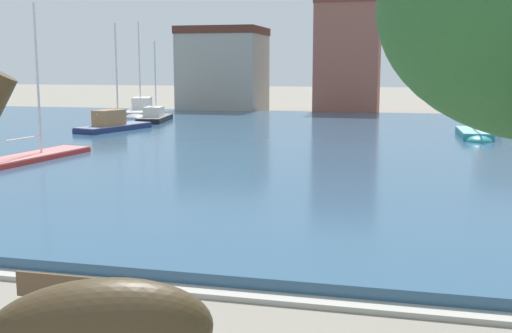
# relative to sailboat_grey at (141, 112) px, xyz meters

# --- Properties ---
(harbor_water) EXTENTS (90.60, 50.85, 0.40)m
(harbor_water) POSITION_rel_sailboat_grey_xyz_m (18.98, -16.85, -0.45)
(harbor_water) COLOR #2D5170
(harbor_water) RESTS_ON ground
(quay_edge_coping) EXTENTS (90.60, 0.50, 0.12)m
(quay_edge_coping) POSITION_rel_sailboat_grey_xyz_m (18.98, -42.53, -0.59)
(quay_edge_coping) COLOR #ADA89E
(quay_edge_coping) RESTS_ON ground
(sailboat_grey) EXTENTS (4.93, 9.81, 9.00)m
(sailboat_grey) POSITION_rel_sailboat_grey_xyz_m (0.00, 0.00, 0.00)
(sailboat_grey) COLOR #939399
(sailboat_grey) RESTS_ON ground
(sailboat_teal) EXTENTS (2.00, 6.13, 6.87)m
(sailboat_teal) POSITION_rel_sailboat_grey_xyz_m (28.82, -12.58, -0.19)
(sailboat_teal) COLOR teal
(sailboat_teal) RESTS_ON ground
(sailboat_navy) EXTENTS (3.60, 7.42, 7.97)m
(sailboat_navy) POSITION_rel_sailboat_grey_xyz_m (4.22, -13.40, -0.03)
(sailboat_navy) COLOR navy
(sailboat_navy) RESTS_ON ground
(sailboat_yellow) EXTENTS (2.41, 8.21, 7.43)m
(sailboat_yellow) POSITION_rel_sailboat_grey_xyz_m (30.96, -0.56, -0.05)
(sailboat_yellow) COLOR gold
(sailboat_yellow) RESTS_ON ground
(sailboat_red) EXTENTS (2.52, 8.07, 8.02)m
(sailboat_red) POSITION_rel_sailboat_grey_xyz_m (6.88, -27.07, -0.27)
(sailboat_red) COLOR red
(sailboat_red) RESTS_ON ground
(sailboat_black) EXTENTS (3.03, 6.85, 7.01)m
(sailboat_black) POSITION_rel_sailboat_grey_xyz_m (3.95, -5.67, -0.09)
(sailboat_black) COLOR black
(sailboat_black) RESTS_ON ground
(park_bench) EXTENTS (1.80, 0.44, 0.92)m
(park_bench) POSITION_rel_sailboat_grey_xyz_m (18.21, -44.35, -0.16)
(park_bench) COLOR brown
(park_bench) RESTS_ON ground
(townhouse_end_terrace) EXTENTS (8.63, 7.96, 9.07)m
(townhouse_end_terrace) POSITION_rel_sailboat_grey_xyz_m (4.81, 11.12, 3.90)
(townhouse_end_terrace) COLOR gray
(townhouse_end_terrace) RESTS_ON ground
(townhouse_corner_house) EXTENTS (6.61, 5.11, 11.96)m
(townhouse_corner_house) POSITION_rel_sailboat_grey_xyz_m (18.19, 11.07, 5.35)
(townhouse_corner_house) COLOR #8E5142
(townhouse_corner_house) RESTS_ON ground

